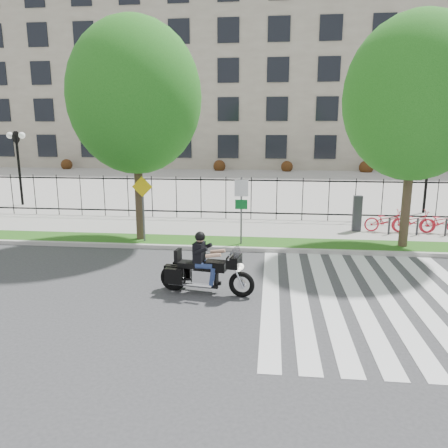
# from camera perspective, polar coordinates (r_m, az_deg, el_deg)

# --- Properties ---
(ground) EXTENTS (120.00, 120.00, 0.00)m
(ground) POSITION_cam_1_polar(r_m,az_deg,el_deg) (12.22, -4.37, -8.66)
(ground) COLOR #343437
(ground) RESTS_ON ground
(curb) EXTENTS (60.00, 0.20, 0.15)m
(curb) POSITION_cam_1_polar(r_m,az_deg,el_deg) (16.04, -1.68, -3.19)
(curb) COLOR #ACA9A2
(curb) RESTS_ON ground
(grass_verge) EXTENTS (60.00, 1.50, 0.15)m
(grass_verge) POSITION_cam_1_polar(r_m,az_deg,el_deg) (16.86, -1.28, -2.41)
(grass_verge) COLOR #285715
(grass_verge) RESTS_ON ground
(sidewalk) EXTENTS (60.00, 3.50, 0.15)m
(sidewalk) POSITION_cam_1_polar(r_m,az_deg,el_deg) (19.26, -0.30, -0.52)
(sidewalk) COLOR #ABA7A0
(sidewalk) RESTS_ON ground
(plaza) EXTENTS (80.00, 34.00, 0.10)m
(plaza) POSITION_cam_1_polar(r_m,az_deg,el_deg) (36.52, 2.88, 5.57)
(plaza) COLOR #ABA7A0
(plaza) RESTS_ON ground
(crosswalk_stripes) EXTENTS (5.70, 8.00, 0.01)m
(crosswalk_stripes) POSITION_cam_1_polar(r_m,az_deg,el_deg) (12.32, 18.58, -9.10)
(crosswalk_stripes) COLOR silver
(crosswalk_stripes) RESTS_ON ground
(iron_fence) EXTENTS (30.00, 0.06, 2.00)m
(iron_fence) POSITION_cam_1_polar(r_m,az_deg,el_deg) (20.77, 0.25, 3.44)
(iron_fence) COLOR black
(iron_fence) RESTS_ON sidewalk
(office_building) EXTENTS (60.00, 21.90, 20.15)m
(office_building) POSITION_cam_1_polar(r_m,az_deg,el_deg) (56.44, 4.29, 18.05)
(office_building) COLOR gray
(office_building) RESTS_ON ground
(lamp_post_left) EXTENTS (1.06, 0.70, 4.25)m
(lamp_post_left) POSITION_cam_1_polar(r_m,az_deg,el_deg) (27.21, -25.39, 8.74)
(lamp_post_left) COLOR black
(lamp_post_left) RESTS_ON ground
(lamp_post_right) EXTENTS (1.06, 0.70, 4.25)m
(lamp_post_right) POSITION_cam_1_polar(r_m,az_deg,el_deg) (24.52, 25.23, 8.48)
(lamp_post_right) COLOR black
(lamp_post_right) RESTS_ON ground
(street_tree_1) EXTENTS (4.91, 4.91, 8.19)m
(street_tree_1) POSITION_cam_1_polar(r_m,az_deg,el_deg) (16.97, -11.55, 15.95)
(street_tree_1) COLOR #3E3021
(street_tree_1) RESTS_ON grass_verge
(street_tree_2) EXTENTS (4.94, 4.94, 8.10)m
(street_tree_2) POSITION_cam_1_polar(r_m,az_deg,el_deg) (16.89, 23.76, 14.82)
(street_tree_2) COLOR #3E3021
(street_tree_2) RESTS_ON grass_verge
(sign_pole_regulatory) EXTENTS (0.50, 0.09, 2.50)m
(sign_pole_regulatory) POSITION_cam_1_polar(r_m,az_deg,el_deg) (16.04, 2.27, 2.90)
(sign_pole_regulatory) COLOR #59595B
(sign_pole_regulatory) RESTS_ON grass_verge
(sign_pole_warning) EXTENTS (0.78, 0.09, 2.49)m
(sign_pole_warning) POSITION_cam_1_polar(r_m,az_deg,el_deg) (16.71, -10.55, 3.09)
(sign_pole_warning) COLOR #59595B
(sign_pole_warning) RESTS_ON grass_verge
(motorcycle_rider) EXTENTS (2.66, 0.98, 2.06)m
(motorcycle_rider) POSITION_cam_1_polar(r_m,az_deg,el_deg) (11.79, -2.41, -5.89)
(motorcycle_rider) COLOR black
(motorcycle_rider) RESTS_ON ground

